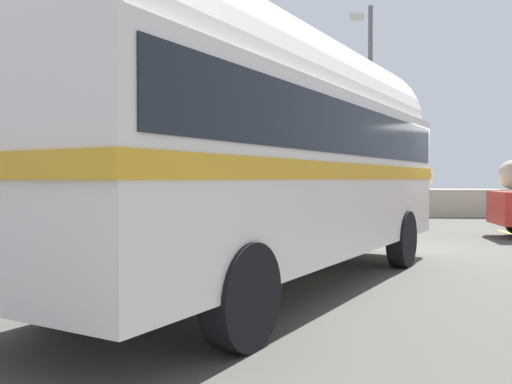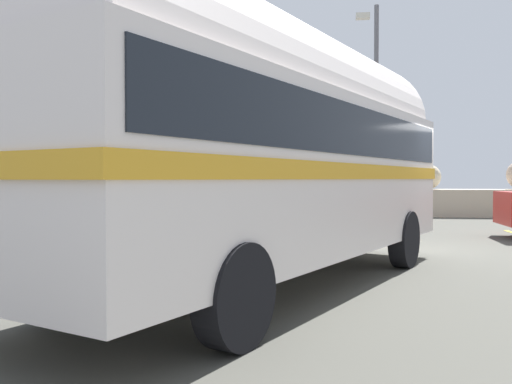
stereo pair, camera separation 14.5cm
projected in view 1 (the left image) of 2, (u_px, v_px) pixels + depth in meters
The scene contains 4 objects.
ground at pixel (390, 256), 10.74m from camera, with size 32.00×26.00×0.02m.
breakwater at pixel (357, 200), 22.44m from camera, with size 31.36×2.08×2.29m.
vintage_coach at pixel (273, 141), 7.55m from camera, with size 5.60×8.83×3.70m.
lamp_post at pixel (368, 105), 16.75m from camera, with size 0.66×0.94×6.81m.
Camera 1 is at (-1.34, -10.95, 1.53)m, focal length 38.16 mm.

